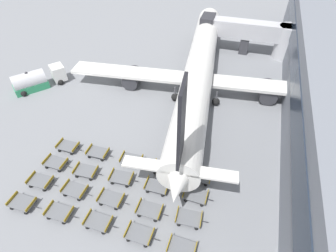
# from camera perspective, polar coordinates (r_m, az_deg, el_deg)

# --- Properties ---
(ground_plane) EXTENTS (500.00, 500.00, 0.00)m
(ground_plane) POSITION_cam_1_polar(r_m,az_deg,el_deg) (45.60, -16.49, 8.69)
(ground_plane) COLOR gray
(jet_bridge) EXTENTS (18.42, 4.73, 6.26)m
(jet_bridge) POSITION_cam_1_polar(r_m,az_deg,el_deg) (54.35, 18.78, 18.36)
(jet_bridge) COLOR silver
(jet_bridge) RESTS_ON ground_plane
(airplane) EXTENTS (39.98, 46.73, 13.70)m
(airplane) POSITION_cam_1_polar(r_m,az_deg,el_deg) (41.13, 6.76, 11.75)
(airplane) COLOR white
(airplane) RESTS_ON ground_plane
(fuel_tanker_primary) EXTENTS (6.83, 7.83, 3.19)m
(fuel_tanker_primary) POSITION_cam_1_polar(r_m,az_deg,el_deg) (47.21, -26.75, 8.89)
(fuel_tanker_primary) COLOR white
(fuel_tanker_primary) RESTS_ON ground_plane
(baggage_dolly_row_near_col_a) EXTENTS (3.14, 1.80, 0.92)m
(baggage_dolly_row_near_col_a) POSITION_cam_1_polar(r_m,az_deg,el_deg) (31.24, -29.11, -14.38)
(baggage_dolly_row_near_col_a) COLOR slate
(baggage_dolly_row_near_col_a) RESTS_ON ground_plane
(baggage_dolly_row_near_col_b) EXTENTS (3.15, 1.81, 0.92)m
(baggage_dolly_row_near_col_b) POSITION_cam_1_polar(r_m,az_deg,el_deg) (29.05, -22.55, -16.94)
(baggage_dolly_row_near_col_b) COLOR slate
(baggage_dolly_row_near_col_b) RESTS_ON ground_plane
(baggage_dolly_row_near_col_c) EXTENTS (3.13, 1.79, 0.92)m
(baggage_dolly_row_near_col_c) POSITION_cam_1_polar(r_m,az_deg,el_deg) (27.37, -14.91, -19.48)
(baggage_dolly_row_near_col_c) COLOR slate
(baggage_dolly_row_near_col_c) RESTS_ON ground_plane
(baggage_dolly_row_near_col_d) EXTENTS (3.13, 1.78, 0.92)m
(baggage_dolly_row_near_col_d) POSITION_cam_1_polar(r_m,az_deg,el_deg) (26.15, -6.21, -22.33)
(baggage_dolly_row_near_col_d) COLOR slate
(baggage_dolly_row_near_col_d) RESTS_ON ground_plane
(baggage_dolly_row_near_col_e) EXTENTS (3.13, 1.78, 0.92)m
(baggage_dolly_row_near_col_e) POSITION_cam_1_polar(r_m,az_deg,el_deg) (25.54, 3.03, -24.97)
(baggage_dolly_row_near_col_e) COLOR slate
(baggage_dolly_row_near_col_e) RESTS_ON ground_plane
(baggage_dolly_row_mid_a_col_a) EXTENTS (3.16, 1.84, 0.92)m
(baggage_dolly_row_mid_a_col_a) POSITION_cam_1_polar(r_m,az_deg,el_deg) (32.14, -25.99, -10.73)
(baggage_dolly_row_mid_a_col_a) COLOR slate
(baggage_dolly_row_mid_a_col_a) RESTS_ON ground_plane
(baggage_dolly_row_mid_a_col_b) EXTENTS (3.13, 1.78, 0.92)m
(baggage_dolly_row_mid_a_col_b) POSITION_cam_1_polar(r_m,az_deg,el_deg) (30.01, -19.59, -12.98)
(baggage_dolly_row_mid_a_col_b) COLOR slate
(baggage_dolly_row_mid_a_col_b) RESTS_ON ground_plane
(baggage_dolly_row_mid_a_col_c) EXTENTS (3.13, 1.79, 0.92)m
(baggage_dolly_row_mid_a_col_c) POSITION_cam_1_polar(r_m,az_deg,el_deg) (28.40, -12.30, -15.21)
(baggage_dolly_row_mid_a_col_c) COLOR slate
(baggage_dolly_row_mid_a_col_c) RESTS_ON ground_plane
(baggage_dolly_row_mid_a_col_d) EXTENTS (3.14, 1.79, 0.92)m
(baggage_dolly_row_mid_a_col_d) POSITION_cam_1_polar(r_m,az_deg,el_deg) (27.20, -4.05, -17.76)
(baggage_dolly_row_mid_a_col_d) COLOR slate
(baggage_dolly_row_mid_a_col_d) RESTS_ON ground_plane
(baggage_dolly_row_mid_a_col_e) EXTENTS (3.19, 1.92, 0.92)m
(baggage_dolly_row_mid_a_col_e) POSITION_cam_1_polar(r_m,az_deg,el_deg) (26.80, 4.55, -19.35)
(baggage_dolly_row_mid_a_col_e) COLOR slate
(baggage_dolly_row_mid_a_col_e) RESTS_ON ground_plane
(baggage_dolly_row_mid_b_col_a) EXTENTS (3.13, 1.78, 0.92)m
(baggage_dolly_row_mid_b_col_a) POSITION_cam_1_polar(r_m,az_deg,el_deg) (33.23, -23.22, -7.36)
(baggage_dolly_row_mid_b_col_a) COLOR slate
(baggage_dolly_row_mid_b_col_a) RESTS_ON ground_plane
(baggage_dolly_row_mid_b_col_b) EXTENTS (3.18, 1.90, 0.92)m
(baggage_dolly_row_mid_b_col_b) POSITION_cam_1_polar(r_m,az_deg,el_deg) (31.22, -17.42, -9.34)
(baggage_dolly_row_mid_b_col_b) COLOR slate
(baggage_dolly_row_mid_b_col_b) RESTS_ON ground_plane
(baggage_dolly_row_mid_b_col_c) EXTENTS (3.19, 1.90, 0.92)m
(baggage_dolly_row_mid_b_col_c) POSITION_cam_1_polar(r_m,az_deg,el_deg) (29.72, -10.10, -11.00)
(baggage_dolly_row_mid_b_col_c) COLOR slate
(baggage_dolly_row_mid_b_col_c) RESTS_ON ground_plane
(baggage_dolly_row_mid_b_col_d) EXTENTS (3.16, 1.83, 0.92)m
(baggage_dolly_row_mid_b_col_d) POSITION_cam_1_polar(r_m,az_deg,el_deg) (28.65, -2.43, -12.97)
(baggage_dolly_row_mid_b_col_d) COLOR slate
(baggage_dolly_row_mid_b_col_d) RESTS_ON ground_plane
(baggage_dolly_row_mid_b_col_e) EXTENTS (3.13, 1.77, 0.92)m
(baggage_dolly_row_mid_b_col_e) POSITION_cam_1_polar(r_m,az_deg,el_deg) (28.15, 5.99, -14.78)
(baggage_dolly_row_mid_b_col_e) COLOR slate
(baggage_dolly_row_mid_b_col_e) RESTS_ON ground_plane
(baggage_dolly_row_far_col_a) EXTENTS (3.14, 1.80, 0.92)m
(baggage_dolly_row_far_col_a) POSITION_cam_1_polar(r_m,az_deg,el_deg) (34.57, -20.92, -4.16)
(baggage_dolly_row_far_col_a) COLOR slate
(baggage_dolly_row_far_col_a) RESTS_ON ground_plane
(baggage_dolly_row_far_col_b) EXTENTS (3.15, 1.82, 0.92)m
(baggage_dolly_row_far_col_b) POSITION_cam_1_polar(r_m,az_deg,el_deg) (32.73, -15.01, -5.58)
(baggage_dolly_row_far_col_b) COLOR slate
(baggage_dolly_row_far_col_b) RESTS_ON ground_plane
(baggage_dolly_row_far_col_c) EXTENTS (3.17, 1.87, 0.92)m
(baggage_dolly_row_far_col_c) POSITION_cam_1_polar(r_m,az_deg,el_deg) (31.18, -7.94, -7.26)
(baggage_dolly_row_far_col_c) COLOR slate
(baggage_dolly_row_far_col_c) RESTS_ON ground_plane
(baggage_dolly_row_far_col_d) EXTENTS (3.14, 1.80, 0.92)m
(baggage_dolly_row_far_col_d) POSITION_cam_1_polar(r_m,az_deg,el_deg) (30.07, -0.89, -9.19)
(baggage_dolly_row_far_col_d) COLOR slate
(baggage_dolly_row_far_col_d) RESTS_ON ground_plane
(baggage_dolly_row_far_col_e) EXTENTS (3.14, 1.79, 0.92)m
(baggage_dolly_row_far_col_e) POSITION_cam_1_polar(r_m,az_deg,el_deg) (29.60, 6.95, -10.80)
(baggage_dolly_row_far_col_e) COLOR slate
(baggage_dolly_row_far_col_e) RESTS_ON ground_plane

